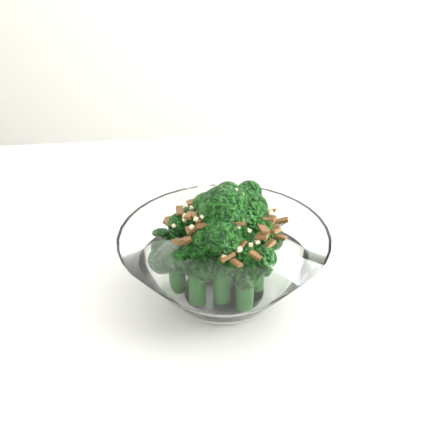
{
  "coord_description": "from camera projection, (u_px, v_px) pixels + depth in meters",
  "views": [
    {
      "loc": [
        -0.15,
        -0.58,
        1.08
      ],
      "look_at": [
        -0.19,
        -0.18,
        0.84
      ],
      "focal_mm": 40.0,
      "sensor_mm": 36.0,
      "label": 1
    }
  ],
  "objects": [
    {
      "name": "table",
      "position": [
        329.0,
        314.0,
        0.59
      ],
      "size": [
        1.35,
        1.05,
        0.75
      ],
      "color": "white",
      "rests_on": "ground"
    },
    {
      "name": "broccoli_dish",
      "position": [
        224.0,
        257.0,
        0.49
      ],
      "size": [
        0.2,
        0.2,
        0.12
      ],
      "color": "white",
      "rests_on": "table"
    }
  ]
}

